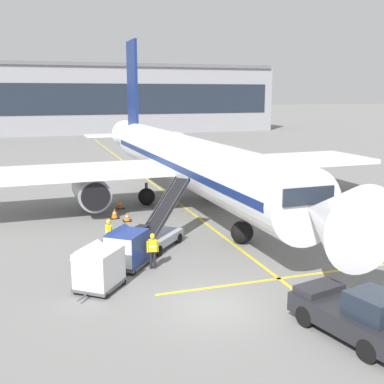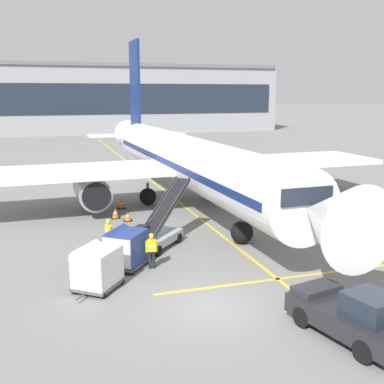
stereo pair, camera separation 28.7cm
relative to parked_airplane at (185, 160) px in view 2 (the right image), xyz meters
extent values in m
plane|color=slate|center=(-4.08, -17.20, -3.37)|extent=(600.00, 600.00, 0.00)
cylinder|color=white|center=(0.02, -0.75, 0.08)|extent=(4.49, 31.20, 3.54)
cube|color=navy|center=(0.02, -0.75, 0.08)|extent=(4.49, 29.96, 0.42)
cone|color=white|center=(0.55, -18.07, 0.08)|extent=(3.47, 3.64, 3.36)
cone|color=white|center=(-0.54, 17.62, 0.35)|extent=(3.18, 5.76, 3.01)
cube|color=white|center=(-8.09, -0.22, -0.45)|extent=(14.96, 6.67, 0.36)
cylinder|color=#93969E|center=(-6.92, -0.81, -1.73)|extent=(2.32, 4.11, 2.20)
cylinder|color=black|center=(-6.86, -2.88, -1.73)|extent=(1.87, 0.18, 1.87)
cube|color=white|center=(8.09, 0.27, -0.45)|extent=(14.96, 6.67, 0.36)
cylinder|color=#93969E|center=(6.96, -0.39, -1.73)|extent=(2.32, 4.11, 2.20)
cylinder|color=black|center=(7.02, -2.46, -1.73)|extent=(1.87, 0.18, 1.87)
cube|color=navy|center=(-0.50, 16.21, 5.46)|extent=(0.39, 3.74, 9.33)
cube|color=white|center=(-0.49, 15.93, 0.61)|extent=(10.12, 2.79, 0.20)
cube|color=#1E2633|center=(0.48, -15.59, 0.61)|extent=(2.53, 1.67, 0.78)
cylinder|color=#47474C|center=(0.31, -10.08, -2.21)|extent=(0.22, 0.22, 1.04)
sphere|color=black|center=(0.31, -10.08, -2.73)|extent=(1.28, 1.28, 1.28)
cylinder|color=#47474C|center=(-2.68, 0.72, -2.21)|extent=(0.22, 0.22, 1.04)
sphere|color=black|center=(-2.68, 0.72, -2.73)|extent=(1.28, 1.28, 1.28)
cylinder|color=#47474C|center=(2.63, 0.88, -2.21)|extent=(0.22, 0.22, 1.04)
sphere|color=black|center=(2.63, 0.88, -2.73)|extent=(1.28, 1.28, 1.28)
cube|color=#A3A8B2|center=(-4.40, -9.32, -2.87)|extent=(3.48, 3.59, 0.44)
cube|color=black|center=(-5.29, -9.77, -2.30)|extent=(0.82, 0.82, 0.70)
cylinder|color=#333338|center=(-4.83, -9.26, -2.25)|extent=(0.08, 0.08, 0.80)
cube|color=#A3A8B2|center=(-3.66, -8.51, -1.41)|extent=(3.80, 4.04, 2.62)
cube|color=black|center=(-3.66, -8.51, -1.32)|extent=(3.60, 3.83, 2.46)
cube|color=#333338|center=(-3.33, -8.81, -1.29)|extent=(3.14, 3.43, 2.64)
cube|color=#333338|center=(-3.98, -8.21, -1.29)|extent=(3.14, 3.43, 2.64)
cylinder|color=black|center=(-3.05, -8.94, -3.09)|extent=(0.53, 0.55, 0.56)
cylinder|color=black|center=(-4.14, -7.94, -3.09)|extent=(0.53, 0.55, 0.56)
cylinder|color=black|center=(-4.66, -10.69, -3.09)|extent=(0.53, 0.55, 0.56)
cylinder|color=black|center=(-5.74, -9.70, -3.09)|extent=(0.53, 0.55, 0.56)
cube|color=#515156|center=(-6.47, -11.84, -3.16)|extent=(2.49, 2.56, 0.12)
cylinder|color=#4C4C51|center=(-7.29, -12.91, -3.17)|extent=(0.48, 0.60, 0.07)
cube|color=navy|center=(-6.47, -11.84, -2.35)|extent=(2.35, 2.42, 1.50)
cube|color=navy|center=(-6.79, -11.59, -1.82)|extent=(1.78, 1.97, 0.74)
cube|color=silver|center=(-7.06, -12.60, -2.35)|extent=(1.16, 0.90, 1.38)
sphere|color=black|center=(-7.49, -12.05, -3.22)|extent=(0.30, 0.30, 0.30)
sphere|color=black|center=(-6.42, -12.89, -3.22)|extent=(0.30, 0.30, 0.30)
sphere|color=black|center=(-6.52, -10.79, -3.22)|extent=(0.30, 0.30, 0.30)
sphere|color=black|center=(-5.44, -11.62, -3.22)|extent=(0.30, 0.30, 0.30)
cube|color=#515156|center=(-8.08, -14.04, -3.16)|extent=(2.49, 2.56, 0.12)
cylinder|color=#4C4C51|center=(-8.91, -15.11, -3.17)|extent=(0.48, 0.60, 0.07)
cube|color=silver|center=(-8.08, -14.04, -2.35)|extent=(2.35, 2.42, 1.50)
cube|color=silver|center=(-8.41, -13.79, -1.82)|extent=(1.78, 1.97, 0.74)
cube|color=silver|center=(-8.67, -14.80, -2.35)|extent=(1.16, 0.90, 1.38)
sphere|color=black|center=(-9.11, -14.25, -3.22)|extent=(0.30, 0.30, 0.30)
sphere|color=black|center=(-8.03, -15.09, -3.22)|extent=(0.30, 0.30, 0.30)
sphere|color=black|center=(-8.13, -12.99, -3.22)|extent=(0.30, 0.30, 0.30)
sphere|color=black|center=(-7.05, -13.82, -3.22)|extent=(0.30, 0.30, 0.30)
cube|color=#232328|center=(-0.26, -20.79, -2.69)|extent=(3.05, 4.76, 0.70)
cube|color=#1E2633|center=(-0.09, -21.54, -1.94)|extent=(1.78, 1.83, 0.80)
cube|color=#28282D|center=(-0.64, -19.18, -2.22)|extent=(1.96, 1.35, 0.24)
cylinder|color=black|center=(0.33, -19.25, -2.99)|extent=(0.45, 0.80, 0.76)
cylinder|color=black|center=(-1.47, -19.67, -2.99)|extent=(0.45, 0.80, 0.76)
cylinder|color=black|center=(-0.85, -22.32, -2.99)|extent=(0.45, 0.80, 0.76)
cylinder|color=black|center=(-5.26, -12.35, -2.94)|extent=(0.15, 0.15, 0.86)
cylinder|color=black|center=(-5.44, -12.33, -2.94)|extent=(0.15, 0.15, 0.86)
cube|color=yellow|center=(-5.35, -12.34, -2.22)|extent=(0.41, 0.29, 0.58)
cube|color=white|center=(-5.36, -12.47, -2.22)|extent=(0.34, 0.06, 0.08)
sphere|color=tan|center=(-5.35, -12.34, -1.81)|extent=(0.21, 0.21, 0.21)
sphere|color=yellow|center=(-5.35, -12.34, -1.74)|extent=(0.23, 0.23, 0.23)
cylinder|color=yellow|center=(-5.11, -12.37, -2.27)|extent=(0.09, 0.09, 0.56)
cylinder|color=yellow|center=(-5.59, -12.31, -2.27)|extent=(0.09, 0.09, 0.56)
cylinder|color=black|center=(-6.92, -9.21, -2.94)|extent=(0.15, 0.15, 0.86)
cylinder|color=black|center=(-6.97, -9.04, -2.94)|extent=(0.15, 0.15, 0.86)
cube|color=yellow|center=(-6.94, -9.13, -2.22)|extent=(0.32, 0.42, 0.58)
cube|color=white|center=(-7.07, -9.16, -2.22)|extent=(0.09, 0.33, 0.08)
sphere|color=tan|center=(-6.94, -9.13, -1.81)|extent=(0.21, 0.21, 0.21)
sphere|color=yellow|center=(-6.94, -9.13, -1.74)|extent=(0.23, 0.23, 0.23)
cylinder|color=yellow|center=(-6.89, -9.36, -2.27)|extent=(0.09, 0.09, 0.56)
cylinder|color=yellow|center=(-7.00, -8.89, -2.27)|extent=(0.09, 0.09, 0.56)
cylinder|color=#514C42|center=(-6.47, -10.97, -2.94)|extent=(0.15, 0.15, 0.86)
cylinder|color=#514C42|center=(-6.53, -10.81, -2.94)|extent=(0.15, 0.15, 0.86)
cube|color=orange|center=(-6.50, -10.89, -2.22)|extent=(0.36, 0.44, 0.58)
cube|color=white|center=(-6.62, -10.93, -2.22)|extent=(0.13, 0.32, 0.08)
sphere|color=beige|center=(-6.50, -10.89, -1.81)|extent=(0.21, 0.21, 0.21)
sphere|color=yellow|center=(-6.50, -10.89, -1.74)|extent=(0.23, 0.23, 0.23)
cylinder|color=orange|center=(-6.41, -11.11, -2.27)|extent=(0.09, 0.09, 0.56)
cylinder|color=orange|center=(-6.59, -10.67, -2.27)|extent=(0.09, 0.09, 0.56)
cylinder|color=#333847|center=(-7.77, -13.19, -2.94)|extent=(0.15, 0.15, 0.86)
cylinder|color=#333847|center=(-7.72, -13.02, -2.94)|extent=(0.15, 0.15, 0.86)
cube|color=yellow|center=(-7.74, -13.10, -2.22)|extent=(0.33, 0.43, 0.58)
cube|color=white|center=(-7.86, -13.07, -2.22)|extent=(0.10, 0.33, 0.08)
sphere|color=brown|center=(-7.74, -13.10, -1.81)|extent=(0.21, 0.21, 0.21)
sphere|color=yellow|center=(-7.74, -13.10, -1.74)|extent=(0.23, 0.23, 0.23)
cylinder|color=yellow|center=(-7.81, -13.33, -2.27)|extent=(0.09, 0.09, 0.56)
cylinder|color=yellow|center=(-7.68, -12.87, -2.27)|extent=(0.09, 0.09, 0.56)
cube|color=black|center=(-5.60, -2.47, -3.34)|extent=(0.58, 0.58, 0.05)
cone|color=orange|center=(-5.60, -2.47, -3.01)|extent=(0.47, 0.47, 0.61)
cylinder|color=white|center=(-5.60, -2.47, -2.98)|extent=(0.26, 0.26, 0.07)
cube|color=black|center=(-4.78, 0.20, -3.34)|extent=(0.56, 0.56, 0.05)
cone|color=orange|center=(-4.78, 0.20, -3.03)|extent=(0.45, 0.45, 0.59)
cylinder|color=white|center=(-4.78, 0.20, -3.00)|extent=(0.25, 0.25, 0.07)
cube|color=black|center=(-4.93, -3.44, -3.34)|extent=(0.53, 0.53, 0.05)
cone|color=orange|center=(-4.93, -3.44, -3.04)|extent=(0.42, 0.42, 0.56)
cylinder|color=white|center=(-4.93, -3.44, -3.01)|extent=(0.23, 0.23, 0.07)
cube|color=yellow|center=(-0.22, -0.75, -3.36)|extent=(0.20, 110.00, 0.01)
cube|color=yellow|center=(0.02, -15.37, -3.36)|extent=(12.00, 0.20, 0.01)
camera|label=1|loc=(-10.29, -33.42, 4.88)|focal=44.49mm
camera|label=2|loc=(-10.02, -33.51, 4.88)|focal=44.49mm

